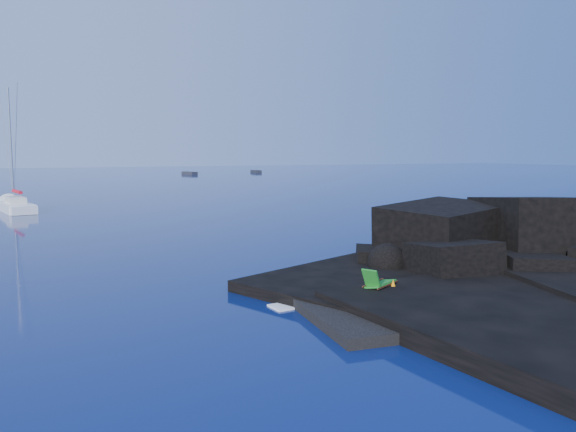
# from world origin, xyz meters

# --- Properties ---
(ground) EXTENTS (400.00, 400.00, 0.00)m
(ground) POSITION_xyz_m (0.00, 0.00, 0.00)
(ground) COLOR #04163E
(ground) RESTS_ON ground
(headland) EXTENTS (24.00, 24.00, 3.60)m
(headland) POSITION_xyz_m (13.00, 3.00, 0.00)
(headland) COLOR black
(headland) RESTS_ON ground
(beach) EXTENTS (9.08, 6.86, 0.70)m
(beach) POSITION_xyz_m (4.50, 0.50, 0.00)
(beach) COLOR black
(beach) RESTS_ON ground
(surf_foam) EXTENTS (10.00, 8.00, 0.06)m
(surf_foam) POSITION_xyz_m (5.00, 5.00, 0.00)
(surf_foam) COLOR white
(surf_foam) RESTS_ON ground
(sailboat) EXTENTS (4.34, 11.13, 11.42)m
(sailboat) POSITION_xyz_m (-9.03, 42.74, 0.00)
(sailboat) COLOR white
(sailboat) RESTS_ON ground
(deck_chair) EXTENTS (1.77, 1.40, 1.12)m
(deck_chair) POSITION_xyz_m (3.65, 1.85, 0.91)
(deck_chair) COLOR #1B7B21
(deck_chair) RESTS_ON beach
(towel) EXTENTS (2.19, 1.79, 0.05)m
(towel) POSITION_xyz_m (6.28, 1.14, 0.38)
(towel) COLOR white
(towel) RESTS_ON beach
(sunbather) EXTENTS (1.68, 1.19, 0.23)m
(sunbather) POSITION_xyz_m (6.28, 1.14, 0.51)
(sunbather) COLOR tan
(sunbather) RESTS_ON towel
(marker_cone) EXTENTS (0.44, 0.44, 0.53)m
(marker_cone) POSITION_xyz_m (4.02, 1.58, 0.62)
(marker_cone) COLOR orange
(marker_cone) RESTS_ON beach
(distant_boat_a) EXTENTS (2.87, 5.33, 0.68)m
(distant_boat_a) POSITION_xyz_m (28.08, 120.24, 0.00)
(distant_boat_a) COLOR #27272C
(distant_boat_a) RESTS_ON ground
(distant_boat_b) EXTENTS (1.79, 5.04, 0.66)m
(distant_boat_b) POSITION_xyz_m (47.45, 124.96, 0.00)
(distant_boat_b) COLOR black
(distant_boat_b) RESTS_ON ground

